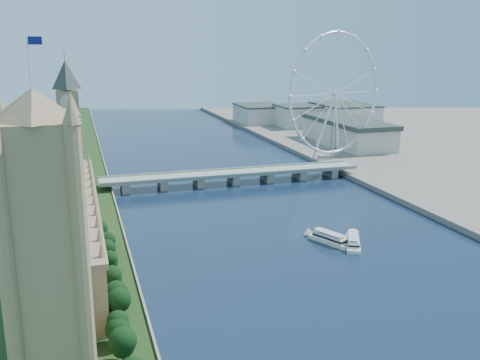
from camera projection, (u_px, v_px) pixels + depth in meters
name	position (u px, v px, depth m)	size (l,w,h in m)	color
tree_row	(117.00, 318.00, 207.25)	(8.99, 216.99, 20.75)	black
victoria_tower	(44.00, 227.00, 172.45)	(28.16, 28.16, 112.00)	tan
parliament_range	(74.00, 223.00, 289.85)	(24.00, 200.00, 70.00)	tan
big_ben	(69.00, 112.00, 378.63)	(20.02, 20.02, 110.00)	tan
westminster_bridge	(233.00, 176.00, 449.68)	(220.00, 22.00, 9.50)	gray
london_eye	(335.00, 94.00, 520.25)	(113.60, 39.12, 124.30)	silver
county_hall	(346.00, 146.00, 621.58)	(54.00, 144.00, 35.00)	beige
city_skyline	(206.00, 122.00, 699.85)	(505.00, 280.00, 32.00)	beige
tour_boat_near	(330.00, 243.00, 312.61)	(7.98, 31.16, 6.90)	silver
tour_boat_far	(353.00, 246.00, 308.30)	(7.90, 30.85, 6.83)	white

